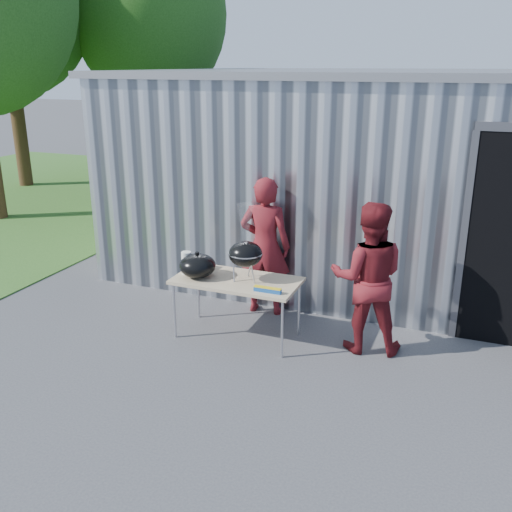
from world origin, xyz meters
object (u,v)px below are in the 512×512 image
at_px(person_bystander, 368,278).
at_px(kettle_grill, 245,246).
at_px(folding_table, 237,282).
at_px(person_cook, 265,246).

bearing_deg(person_bystander, kettle_grill, -1.62).
relative_size(folding_table, person_cook, 0.81).
bearing_deg(person_bystander, folding_table, -2.19).
xyz_separation_m(kettle_grill, person_cook, (-0.07, 0.82, -0.25)).
xyz_separation_m(folding_table, person_cook, (0.05, 0.83, 0.21)).
distance_m(person_cook, person_bystander, 1.57).
bearing_deg(person_bystander, person_cook, -33.19).
xyz_separation_m(folding_table, person_bystander, (1.51, 0.27, 0.18)).
distance_m(kettle_grill, person_bystander, 1.45).
height_order(folding_table, person_cook, person_cook).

